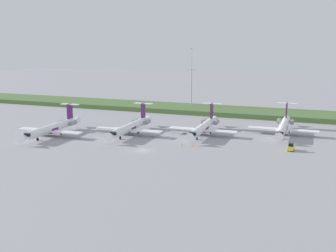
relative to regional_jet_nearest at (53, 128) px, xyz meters
name	(u,v)px	position (x,y,z in m)	size (l,w,h in m)	color
ground_plane	(177,129)	(35.56, 22.46, -2.54)	(500.00, 500.00, 0.00)	#939399
grass_berm	(205,110)	(35.56, 60.46, -1.56)	(320.00, 20.00, 1.95)	#4C6B38
regional_jet_nearest	(53,128)	(0.00, 0.00, 0.00)	(22.81, 31.00, 9.00)	white
regional_jet_second	(131,127)	(23.48, 10.50, 0.00)	(22.81, 31.00, 9.00)	white
regional_jet_third	(204,127)	(46.47, 18.38, 0.00)	(22.81, 31.00, 9.00)	white
regional_jet_fourth	(283,127)	(71.33, 28.12, 0.00)	(22.81, 31.00, 9.00)	white
antenna_mast	(191,85)	(27.93, 64.87, 8.74)	(4.40, 0.50, 27.34)	#B2B2B7
baggage_tug	(291,147)	(75.33, 6.75, -1.53)	(1.72, 3.20, 2.30)	yellow
safety_cone_front_marker	(182,144)	(44.13, 2.00, -2.26)	(0.44, 0.44, 0.55)	orange
safety_cone_mid_marker	(192,145)	(47.58, 1.85, -2.26)	(0.44, 0.44, 0.55)	orange
safety_cone_rear_marker	(197,146)	(49.14, 1.72, -2.26)	(0.44, 0.44, 0.55)	orange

